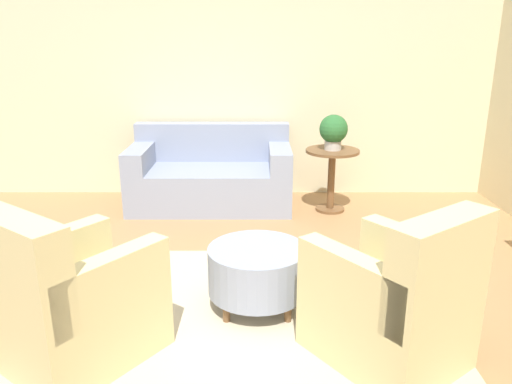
{
  "coord_description": "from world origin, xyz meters",
  "views": [
    {
      "loc": [
        0.14,
        -3.13,
        1.9
      ],
      "look_at": [
        0.15,
        0.55,
        0.75
      ],
      "focal_mm": 35.0,
      "sensor_mm": 36.0,
      "label": 1
    }
  ],
  "objects_px": {
    "couch": "(209,177)",
    "side_table": "(330,169)",
    "ottoman_table": "(255,270)",
    "armchair_left": "(69,305)",
    "potted_plant_on_side_table": "(332,130)",
    "armchair_right": "(393,304)"
  },
  "relations": [
    {
      "from": "couch",
      "to": "side_table",
      "type": "distance_m",
      "value": 1.39
    },
    {
      "from": "couch",
      "to": "armchair_right",
      "type": "relative_size",
      "value": 1.67
    },
    {
      "from": "side_table",
      "to": "potted_plant_on_side_table",
      "type": "height_order",
      "value": "potted_plant_on_side_table"
    },
    {
      "from": "armchair_right",
      "to": "armchair_left",
      "type": "bearing_deg",
      "value": 180.0
    },
    {
      "from": "ottoman_table",
      "to": "side_table",
      "type": "height_order",
      "value": "side_table"
    },
    {
      "from": "armchair_left",
      "to": "ottoman_table",
      "type": "relative_size",
      "value": 1.54
    },
    {
      "from": "ottoman_table",
      "to": "potted_plant_on_side_table",
      "type": "xyz_separation_m",
      "value": [
        0.84,
        2.13,
        0.62
      ]
    },
    {
      "from": "armchair_right",
      "to": "ottoman_table",
      "type": "distance_m",
      "value": 1.04
    },
    {
      "from": "armchair_left",
      "to": "potted_plant_on_side_table",
      "type": "distance_m",
      "value": 3.43
    },
    {
      "from": "potted_plant_on_side_table",
      "to": "couch",
      "type": "bearing_deg",
      "value": 171.57
    },
    {
      "from": "side_table",
      "to": "ottoman_table",
      "type": "bearing_deg",
      "value": -111.45
    },
    {
      "from": "armchair_left",
      "to": "couch",
      "type": "bearing_deg",
      "value": 79.11
    },
    {
      "from": "armchair_left",
      "to": "side_table",
      "type": "xyz_separation_m",
      "value": [
        1.94,
        2.77,
        0.1
      ]
    },
    {
      "from": "armchair_right",
      "to": "potted_plant_on_side_table",
      "type": "relative_size",
      "value": 2.82
    },
    {
      "from": "armchair_left",
      "to": "potted_plant_on_side_table",
      "type": "height_order",
      "value": "potted_plant_on_side_table"
    },
    {
      "from": "ottoman_table",
      "to": "potted_plant_on_side_table",
      "type": "relative_size",
      "value": 1.83
    },
    {
      "from": "side_table",
      "to": "armchair_right",
      "type": "bearing_deg",
      "value": -90.45
    },
    {
      "from": "armchair_right",
      "to": "potted_plant_on_side_table",
      "type": "bearing_deg",
      "value": 89.55
    },
    {
      "from": "couch",
      "to": "armchair_left",
      "type": "height_order",
      "value": "armchair_left"
    },
    {
      "from": "armchair_left",
      "to": "potted_plant_on_side_table",
      "type": "bearing_deg",
      "value": 54.97
    },
    {
      "from": "side_table",
      "to": "potted_plant_on_side_table",
      "type": "bearing_deg",
      "value": 75.96
    },
    {
      "from": "side_table",
      "to": "potted_plant_on_side_table",
      "type": "relative_size",
      "value": 1.82
    }
  ]
}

